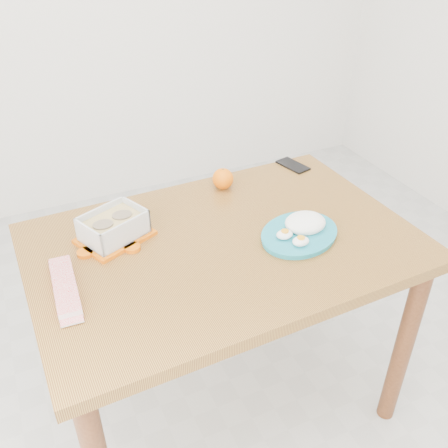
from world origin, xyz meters
name	(u,v)px	position (x,y,z in m)	size (l,w,h in m)	color
ground	(240,398)	(0.00, 0.00, 0.00)	(3.50, 3.50, 0.00)	#B7B7B2
dining_table	(224,268)	(-0.06, 0.02, 0.65)	(1.17, 0.80, 0.75)	olive
food_container	(114,227)	(-0.35, 0.17, 0.79)	(0.25, 0.22, 0.09)	#E16006
orange_fruit	(223,179)	(0.07, 0.32, 0.79)	(0.07, 0.07, 0.07)	#FF6E05
rice_plate	(301,229)	(0.17, -0.05, 0.77)	(0.34, 0.34, 0.07)	teal
candy_bar	(65,287)	(-0.53, 0.00, 0.76)	(0.24, 0.06, 0.02)	red
smartphone	(293,165)	(0.39, 0.36, 0.75)	(0.06, 0.13, 0.01)	black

